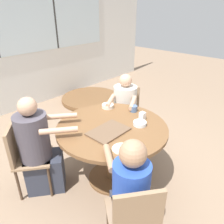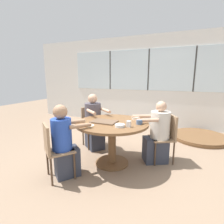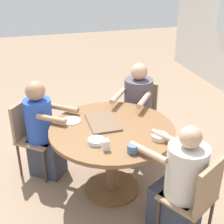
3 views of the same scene
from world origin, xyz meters
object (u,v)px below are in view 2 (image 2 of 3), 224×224
(person_woman_green_shirt, at_px, (158,136))
(person_man_blue_shirt, at_px, (94,124))
(bowl_cereal, at_px, (120,126))
(chair_for_man_teal_shirt, at_px, (53,147))
(chair_for_woman_green_shirt, at_px, (167,134))
(coffee_mug, at_px, (139,122))
(folded_table_stack, at_px, (200,137))
(milk_carton_small, at_px, (129,124))
(person_man_teal_shirt, at_px, (64,145))
(bowl_white_shallow, at_px, (136,118))
(chair_for_man_blue_shirt, at_px, (91,123))

(person_woman_green_shirt, xyz_separation_m, person_man_blue_shirt, (-1.39, 0.11, 0.03))
(bowl_cereal, bearing_deg, person_woman_green_shirt, 51.76)
(chair_for_man_teal_shirt, distance_m, person_woman_green_shirt, 1.81)
(chair_for_woman_green_shirt, relative_size, person_woman_green_shirt, 0.77)
(coffee_mug, height_order, bowl_cereal, coffee_mug)
(bowl_cereal, distance_m, folded_table_stack, 2.74)
(coffee_mug, xyz_separation_m, milk_carton_small, (-0.11, -0.22, 0.01))
(milk_carton_small, xyz_separation_m, folded_table_stack, (1.18, 2.23, -0.78))
(chair_for_man_teal_shirt, relative_size, folded_table_stack, 0.65)
(person_man_teal_shirt, xyz_separation_m, bowl_white_shallow, (0.84, 1.04, 0.28))
(person_man_teal_shirt, xyz_separation_m, milk_carton_small, (0.87, 0.50, 0.30))
(chair_for_man_blue_shirt, relative_size, milk_carton_small, 9.08)
(chair_for_man_blue_shirt, bearing_deg, folded_table_stack, 159.80)
(person_woman_green_shirt, distance_m, bowl_cereal, 0.86)
(person_man_teal_shirt, distance_m, milk_carton_small, 1.05)
(chair_for_woman_green_shirt, bearing_deg, person_man_blue_shirt, 59.79)
(milk_carton_small, bearing_deg, person_man_blue_shirt, 146.31)
(chair_for_woman_green_shirt, height_order, chair_for_man_blue_shirt, same)
(chair_for_man_teal_shirt, bearing_deg, bowl_white_shallow, 88.85)
(coffee_mug, bearing_deg, bowl_white_shallow, 114.83)
(person_man_blue_shirt, xyz_separation_m, folded_table_stack, (2.20, 1.55, -0.49))
(milk_carton_small, bearing_deg, folded_table_stack, 62.17)
(chair_for_man_blue_shirt, bearing_deg, milk_carton_small, 93.78)
(person_man_blue_shirt, height_order, bowl_cereal, person_man_blue_shirt)
(chair_for_man_blue_shirt, xyz_separation_m, bowl_cereal, (1.03, -0.84, 0.27))
(folded_table_stack, bearing_deg, milk_carton_small, -117.83)
(chair_for_man_blue_shirt, bearing_deg, person_man_teal_shirt, 50.26)
(person_man_blue_shirt, bearing_deg, bowl_white_shallow, 119.68)
(bowl_cereal, height_order, folded_table_stack, bowl_cereal)
(person_man_teal_shirt, height_order, bowl_white_shallow, person_man_teal_shirt)
(chair_for_man_blue_shirt, height_order, person_woman_green_shirt, person_woman_green_shirt)
(person_man_blue_shirt, bearing_deg, coffee_mug, 105.69)
(chair_for_man_teal_shirt, relative_size, person_man_teal_shirt, 0.76)
(bowl_cereal, relative_size, folded_table_stack, 0.11)
(chair_for_man_blue_shirt, distance_m, person_man_teal_shirt, 1.32)
(bowl_cereal, bearing_deg, person_man_teal_shirt, -149.02)
(person_man_teal_shirt, relative_size, bowl_white_shallow, 7.38)
(chair_for_man_teal_shirt, distance_m, person_man_teal_shirt, 0.16)
(person_man_teal_shirt, distance_m, bowl_white_shallow, 1.37)
(chair_for_man_blue_shirt, relative_size, folded_table_stack, 0.65)
(chair_for_man_teal_shirt, distance_m, bowl_white_shallow, 1.53)
(chair_for_man_blue_shirt, xyz_separation_m, chair_for_man_teal_shirt, (0.18, -1.42, 0.00))
(chair_for_man_teal_shirt, distance_m, person_man_blue_shirt, 1.32)
(bowl_white_shallow, bearing_deg, chair_for_woman_green_shirt, 12.42)
(milk_carton_small, height_order, bowl_cereal, milk_carton_small)
(person_man_blue_shirt, distance_m, milk_carton_small, 1.26)
(chair_for_woman_green_shirt, height_order, person_man_blue_shirt, person_man_blue_shirt)
(person_man_teal_shirt, bearing_deg, person_woman_green_shirt, 78.51)
(chair_for_woman_green_shirt, height_order, person_man_teal_shirt, person_man_teal_shirt)
(person_man_blue_shirt, bearing_deg, person_woman_green_shirt, 123.66)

